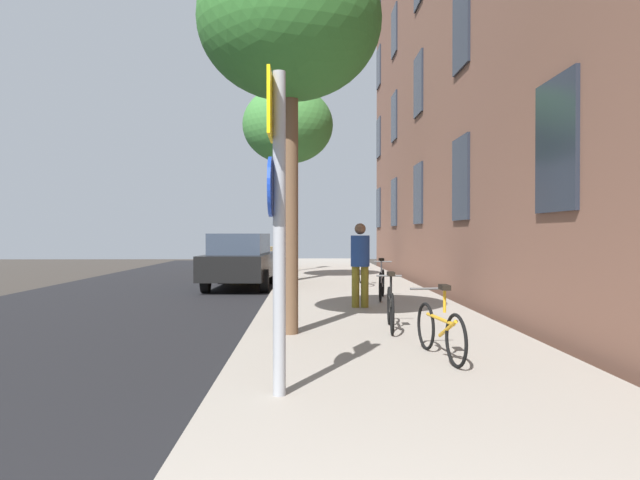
{
  "coord_description": "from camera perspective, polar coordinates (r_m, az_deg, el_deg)",
  "views": [
    {
      "loc": [
        -0.06,
        -1.0,
        1.63
      ],
      "look_at": [
        0.19,
        10.05,
        1.51
      ],
      "focal_mm": 32.44,
      "sensor_mm": 36.0,
      "label": 1
    }
  ],
  "objects": [
    {
      "name": "bicycle_2",
      "position": [
        13.34,
        6.11,
        -4.26
      ],
      "size": [
        0.48,
        1.69,
        0.95
      ],
      "color": "black",
      "rests_on": "sidewalk"
    },
    {
      "name": "ground_plane",
      "position": [
        16.25,
        -9.61,
        -5.12
      ],
      "size": [
        41.8,
        41.8,
        0.0
      ],
      "primitive_type": "plane",
      "color": "#332D28"
    },
    {
      "name": "bicycle_3",
      "position": [
        17.1,
        4.3,
        -3.13
      ],
      "size": [
        0.42,
        1.7,
        0.98
      ],
      "color": "black",
      "rests_on": "sidewalk"
    },
    {
      "name": "tree_near",
      "position": [
        9.25,
        -3.02,
        20.54
      ],
      "size": [
        2.76,
        2.76,
        5.87
      ],
      "color": "brown",
      "rests_on": "sidewalk"
    },
    {
      "name": "sign_post",
      "position": [
        5.39,
        -4.31,
        3.44
      ],
      "size": [
        0.16,
        0.6,
        3.01
      ],
      "color": "gray",
      "rests_on": "sidewalk"
    },
    {
      "name": "bicycle_0",
      "position": [
        7.21,
        11.77,
        -8.62
      ],
      "size": [
        0.42,
        1.63,
        0.9
      ],
      "color": "black",
      "rests_on": "sidewalk"
    },
    {
      "name": "road_asphalt",
      "position": [
        16.68,
        -16.79,
        -4.97
      ],
      "size": [
        7.0,
        38.0,
        0.01
      ],
      "primitive_type": "cube",
      "color": "black",
      "rests_on": "ground"
    },
    {
      "name": "car_1",
      "position": [
        24.88,
        -6.85,
        -1.18
      ],
      "size": [
        1.9,
        4.5,
        1.62
      ],
      "color": "orange",
      "rests_on": "road_asphalt"
    },
    {
      "name": "tree_far",
      "position": [
        18.66,
        -3.19,
        11.07
      ],
      "size": [
        2.86,
        2.86,
        6.16
      ],
      "color": "brown",
      "rests_on": "sidewalk"
    },
    {
      "name": "sidewalk",
      "position": [
        16.12,
        2.84,
        -4.95
      ],
      "size": [
        4.2,
        38.0,
        0.12
      ],
      "primitive_type": "cube",
      "color": "gray",
      "rests_on": "ground"
    },
    {
      "name": "bicycle_1",
      "position": [
        9.2,
        6.97,
        -6.56
      ],
      "size": [
        0.42,
        1.66,
        0.92
      ],
      "color": "black",
      "rests_on": "sidewalk"
    },
    {
      "name": "traffic_light",
      "position": [
        23.43,
        -2.81,
        3.45
      ],
      "size": [
        0.43,
        0.24,
        3.9
      ],
      "color": "black",
      "rests_on": "sidewalk"
    },
    {
      "name": "car_0",
      "position": [
        17.38,
        -7.82,
        -1.96
      ],
      "size": [
        1.98,
        4.57,
        1.62
      ],
      "color": "black",
      "rests_on": "road_asphalt"
    },
    {
      "name": "pedestrian_0",
      "position": [
        11.82,
        3.98,
        -1.92
      ],
      "size": [
        0.48,
        0.48,
        1.72
      ],
      "color": "olive",
      "rests_on": "sidewalk"
    }
  ]
}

